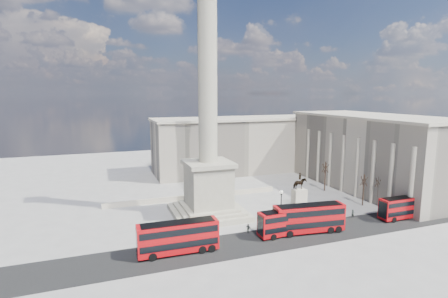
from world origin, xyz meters
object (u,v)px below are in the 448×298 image
Objects in this scene: red_bus_d at (404,207)px; pedestrian_standing at (320,209)px; nelsons_column at (208,151)px; equestrian_statue at (299,195)px; red_bus_a at (179,237)px; red_bus_b at (289,221)px; red_bus_c at (309,218)px; pedestrian_crossing at (248,228)px; pedestrian_walking at (353,214)px; victorian_lamp at (281,206)px.

pedestrian_standing is (-13.67, 7.63, -1.34)m from red_bus_d.
equestrian_statue is (19.54, -1.99, -10.37)m from nelsons_column.
red_bus_a is 1.11× the size of red_bus_b.
red_bus_c is at bearing -114.92° from equestrian_statue.
red_bus_b is at bearing 7.25° from pedestrian_standing.
pedestrian_crossing is at bearing -150.12° from equestrian_statue.
pedestrian_standing is at bearing 150.71° from red_bus_d.
nelsons_column is at bearing -16.92° from pedestrian_crossing.
red_bus_a is at bearing 179.82° from red_bus_b.
pedestrian_walking is (-9.29, 3.31, -1.37)m from red_bus_d.
nelsons_column is at bearing 139.89° from red_bus_c.
equestrian_statue is at bearing 129.94° from pedestrian_walking.
red_bus_a is 31.50m from pedestrian_standing.
red_bus_c is 1.20× the size of red_bus_d.
equestrian_statue is (5.85, 12.60, -0.09)m from red_bus_c.
pedestrian_walking is at bearing 6.20° from red_bus_a.
nelsons_column reaches higher than pedestrian_walking.
victorian_lamp is at bearing 171.06° from red_bus_d.
victorian_lamp is 4.28× the size of pedestrian_crossing.
nelsons_column is 22.21m from equestrian_statue.
red_bus_a is 0.96× the size of red_bus_c.
red_bus_d is 1.41× the size of equestrian_statue.
pedestrian_standing is at bearing -18.70° from nelsons_column.
red_bus_d is at bearing -12.22° from pedestrian_walking.
red_bus_c is (13.69, -14.59, -10.28)m from nelsons_column.
pedestrian_standing is (30.54, 7.52, -1.69)m from red_bus_a.
victorian_lamp is at bearing -174.54° from pedestrian_walking.
equestrian_statue reaches higher than red_bus_d.
red_bus_a is at bearing 179.74° from red_bus_d.
nelsons_column is 7.17× the size of victorian_lamp.
victorian_lamp reaches higher than pedestrian_crossing.
red_bus_b is 0.87× the size of red_bus_c.
pedestrian_standing reaches higher than pedestrian_walking.
pedestrian_walking is at bearing -57.48° from equestrian_statue.
victorian_lamp reaches higher than red_bus_b.
pedestrian_standing is at bearing 51.21° from red_bus_c.
pedestrian_walking is 6.15m from pedestrian_standing.
red_bus_d is 20.01m from equestrian_statue.
nelsons_column is at bearing 156.88° from red_bus_d.
equestrian_statue reaches higher than pedestrian_crossing.
red_bus_b is at bearing 2.60° from red_bus_a.
red_bus_d is at bearing 126.33° from pedestrian_standing.
red_bus_c is at bearing -45.41° from victorian_lamp.
nelsons_column reaches higher than victorian_lamp.
nelsons_column reaches higher than red_bus_b.
victorian_lamp is at bearing 85.22° from red_bus_b.
red_bus_b is at bearing -162.96° from pedestrian_walking.
nelsons_column reaches higher than pedestrian_crossing.
victorian_lamp is at bearing 141.31° from red_bus_c.
victorian_lamp reaches higher than pedestrian_standing.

